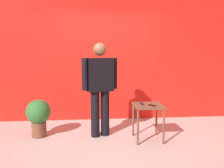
{
  "coord_description": "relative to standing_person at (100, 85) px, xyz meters",
  "views": [
    {
      "loc": [
        -0.33,
        -3.61,
        1.53
      ],
      "look_at": [
        0.04,
        0.55,
        0.96
      ],
      "focal_mm": 37.18,
      "sensor_mm": 36.0,
      "label": 1
    }
  ],
  "objects": [
    {
      "name": "standing_person",
      "position": [
        0.0,
        0.0,
        0.0
      ],
      "size": [
        0.67,
        0.36,
        1.7
      ],
      "color": "black",
      "rests_on": "ground_plane"
    },
    {
      "name": "back_wall_red",
      "position": [
        0.18,
        1.13,
        0.64
      ],
      "size": [
        6.31,
        0.12,
        3.19
      ],
      "primitive_type": "cube",
      "color": "red",
      "rests_on": "ground_plane"
    },
    {
      "name": "potted_plant",
      "position": [
        -1.12,
        0.05,
        -0.55
      ],
      "size": [
        0.44,
        0.44,
        0.69
      ],
      "color": "brown",
      "rests_on": "ground_plane"
    },
    {
      "name": "cell_phone",
      "position": [
        0.88,
        -0.35,
        -0.32
      ],
      "size": [
        0.13,
        0.16,
        0.01
      ],
      "primitive_type": "cube",
      "rotation": [
        0.0,
        0.0,
        0.51
      ],
      "color": "black",
      "rests_on": "side_table"
    },
    {
      "name": "tv_remote",
      "position": [
        0.72,
        -0.21,
        -0.31
      ],
      "size": [
        0.04,
        0.17,
        0.02
      ],
      "primitive_type": "cube",
      "rotation": [
        0.0,
        0.0,
        -0.01
      ],
      "color": "black",
      "rests_on": "side_table"
    },
    {
      "name": "ground_plane",
      "position": [
        0.18,
        -0.53,
        -0.95
      ],
      "size": [
        12.0,
        12.0,
        0.0
      ],
      "primitive_type": "plane",
      "color": "#B7B2A8"
    },
    {
      "name": "side_table",
      "position": [
        0.82,
        -0.28,
        -0.43
      ],
      "size": [
        0.5,
        0.5,
        0.63
      ],
      "color": "brown",
      "rests_on": "ground_plane"
    }
  ]
}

